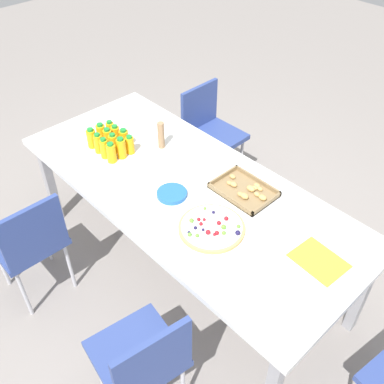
{
  "coord_description": "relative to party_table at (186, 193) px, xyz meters",
  "views": [
    {
      "loc": [
        1.5,
        -1.36,
        2.46
      ],
      "look_at": [
        0.08,
        -0.03,
        0.76
      ],
      "focal_mm": 41.23,
      "sensor_mm": 36.0,
      "label": 1
    }
  ],
  "objects": [
    {
      "name": "napkin_stack",
      "position": [
        -0.93,
        0.21,
        0.07
      ],
      "size": [
        0.15,
        0.15,
        0.02
      ],
      "primitive_type": "cube",
      "color": "white",
      "rests_on": "party_table"
    },
    {
      "name": "juice_bottle_0",
      "position": [
        -0.73,
        -0.18,
        0.12
      ],
      "size": [
        0.06,
        0.06,
        0.14
      ],
      "color": "#F8AD14",
      "rests_on": "party_table"
    },
    {
      "name": "chair_near_right",
      "position": [
        0.58,
        -0.81,
        -0.18
      ],
      "size": [
        0.45,
        0.45,
        0.83
      ],
      "rotation": [
        0.0,
        0.0,
        1.42
      ],
      "color": "#33478C",
      "rests_on": "ground_plane"
    },
    {
      "name": "juice_bottle_3",
      "position": [
        -0.51,
        -0.18,
        0.12
      ],
      "size": [
        0.06,
        0.06,
        0.14
      ],
      "color": "#FAAB14",
      "rests_on": "party_table"
    },
    {
      "name": "juice_bottle_8",
      "position": [
        -0.73,
        -0.03,
        0.12
      ],
      "size": [
        0.05,
        0.05,
        0.13
      ],
      "color": "#F9AD14",
      "rests_on": "party_table"
    },
    {
      "name": "plate_stack",
      "position": [
        0.01,
        -0.12,
        0.07
      ],
      "size": [
        0.18,
        0.18,
        0.02
      ],
      "color": "blue",
      "rests_on": "party_table"
    },
    {
      "name": "juice_bottle_4",
      "position": [
        -0.72,
        -0.1,
        0.13
      ],
      "size": [
        0.06,
        0.06,
        0.15
      ],
      "color": "#F9AE14",
      "rests_on": "party_table"
    },
    {
      "name": "snack_tray",
      "position": [
        0.28,
        0.22,
        0.07
      ],
      "size": [
        0.36,
        0.26,
        0.04
      ],
      "color": "olive",
      "rests_on": "party_table"
    },
    {
      "name": "juice_bottle_5",
      "position": [
        -0.65,
        -0.1,
        0.13
      ],
      "size": [
        0.06,
        0.06,
        0.14
      ],
      "color": "#F9AD14",
      "rests_on": "party_table"
    },
    {
      "name": "fruit_pizza",
      "position": [
        0.36,
        -0.14,
        0.07
      ],
      "size": [
        0.36,
        0.36,
        0.05
      ],
      "color": "tan",
      "rests_on": "party_table"
    },
    {
      "name": "juice_bottle_10",
      "position": [
        -0.57,
        -0.03,
        0.12
      ],
      "size": [
        0.06,
        0.06,
        0.14
      ],
      "color": "#FAAC14",
      "rests_on": "party_table"
    },
    {
      "name": "ground_plane",
      "position": [
        0.0,
        0.0,
        -0.68
      ],
      "size": [
        12.0,
        12.0,
        0.0
      ],
      "primitive_type": "plane",
      "color": "gray"
    },
    {
      "name": "party_table",
      "position": [
        0.0,
        0.0,
        0.0
      ],
      "size": [
        2.27,
        0.98,
        0.74
      ],
      "color": "silver",
      "rests_on": "ground_plane"
    },
    {
      "name": "juice_bottle_11",
      "position": [
        -0.5,
        -0.03,
        0.12
      ],
      "size": [
        0.06,
        0.06,
        0.13
      ],
      "color": "#F9AC14",
      "rests_on": "party_table"
    },
    {
      "name": "cardboard_tube",
      "position": [
        -0.41,
        0.16,
        0.15
      ],
      "size": [
        0.04,
        0.04,
        0.19
      ],
      "primitive_type": "cylinder",
      "color": "#9E7A56",
      "rests_on": "party_table"
    },
    {
      "name": "juice_bottle_1",
      "position": [
        -0.65,
        -0.18,
        0.12
      ],
      "size": [
        0.06,
        0.06,
        0.14
      ],
      "color": "#F9AB14",
      "rests_on": "party_table"
    },
    {
      "name": "paper_folder",
      "position": [
        0.89,
        0.09,
        0.06
      ],
      "size": [
        0.27,
        0.22,
        0.01
      ],
      "primitive_type": "cube",
      "rotation": [
        0.0,
        0.0,
        -0.07
      ],
      "color": "yellow",
      "rests_on": "party_table"
    },
    {
      "name": "juice_bottle_2",
      "position": [
        -0.57,
        -0.18,
        0.13
      ],
      "size": [
        0.06,
        0.06,
        0.14
      ],
      "color": "#FAAE14",
      "rests_on": "party_table"
    },
    {
      "name": "chair_near_left",
      "position": [
        -0.48,
        -0.83,
        -0.18
      ],
      "size": [
        0.4,
        0.4,
        0.83
      ],
      "rotation": [
        0.0,
        0.0,
        1.56
      ],
      "color": "#33478C",
      "rests_on": "ground_plane"
    },
    {
      "name": "juice_bottle_6",
      "position": [
        -0.58,
        -0.11,
        0.12
      ],
      "size": [
        0.06,
        0.06,
        0.14
      ],
      "color": "#F9AB14",
      "rests_on": "party_table"
    },
    {
      "name": "juice_bottle_9",
      "position": [
        -0.66,
        -0.03,
        0.12
      ],
      "size": [
        0.06,
        0.06,
        0.14
      ],
      "color": "#FAAC14",
      "rests_on": "party_table"
    },
    {
      "name": "chair_far_left",
      "position": [
        -0.61,
        0.82,
        -0.18
      ],
      "size": [
        0.41,
        0.41,
        0.83
      ],
      "rotation": [
        0.0,
        0.0,
        -1.55
      ],
      "color": "#33478C",
      "rests_on": "ground_plane"
    },
    {
      "name": "juice_bottle_7",
      "position": [
        -0.5,
        -0.1,
        0.13
      ],
      "size": [
        0.06,
        0.06,
        0.15
      ],
      "color": "#FAAC14",
      "rests_on": "party_table"
    }
  ]
}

